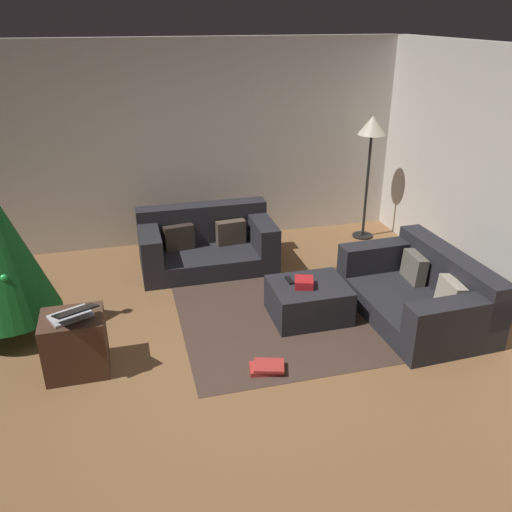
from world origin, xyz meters
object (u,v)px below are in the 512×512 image
object	(u,v)px
side_table	(75,344)
tv_remote	(290,280)
ottoman	(308,301)
gift_box	(304,283)
couch_right	(423,293)
couch_left	(206,243)
corner_lamp	(372,135)
laptop	(72,314)
book_stack	(267,367)

from	to	relation	value
side_table	tv_remote	bearing A→B (deg)	12.64
ottoman	side_table	distance (m)	2.28
ottoman	gift_box	bearing A→B (deg)	-163.30
couch_right	ottoman	distance (m)	1.17
couch_left	side_table	xyz separation A→B (m)	(-1.45, -1.84, -0.01)
tv_remote	side_table	distance (m)	2.14
ottoman	gift_box	xyz separation A→B (m)	(-0.06, -0.02, 0.23)
ottoman	corner_lamp	world-z (taller)	corner_lamp
corner_lamp	laptop	bearing A→B (deg)	-148.94
couch_right	tv_remote	size ratio (longest dim) A/B	10.21
corner_lamp	couch_left	bearing A→B (deg)	-171.46
book_stack	corner_lamp	xyz separation A→B (m)	(2.12, 2.61, 1.38)
couch_left	gift_box	distance (m)	1.68
side_table	laptop	xyz separation A→B (m)	(0.02, -0.05, 0.32)
couch_right	gift_box	world-z (taller)	couch_right
side_table	corner_lamp	xyz separation A→B (m)	(3.72, 2.18, 1.15)
tv_remote	couch_right	bearing A→B (deg)	-18.28
couch_left	gift_box	size ratio (longest dim) A/B	8.39
tv_remote	corner_lamp	distance (m)	2.58
ottoman	side_table	size ratio (longest dim) A/B	1.41
couch_right	corner_lamp	distance (m)	2.42
tv_remote	side_table	xyz separation A→B (m)	(-2.09, -0.47, -0.11)
gift_box	tv_remote	distance (m)	0.18
ottoman	laptop	distance (m)	2.30
laptop	side_table	bearing A→B (deg)	113.93
couch_left	book_stack	size ratio (longest dim) A/B	4.78
gift_box	tv_remote	world-z (taller)	gift_box
book_stack	corner_lamp	world-z (taller)	corner_lamp
ottoman	tv_remote	bearing A→B (deg)	144.23
couch_right	book_stack	world-z (taller)	couch_right
couch_right	laptop	world-z (taller)	laptop
book_stack	ottoman	bearing A→B (deg)	50.04
book_stack	couch_left	bearing A→B (deg)	93.64
couch_right	corner_lamp	xyz separation A→B (m)	(0.33, 2.10, 1.16)
couch_left	ottoman	bearing A→B (deg)	118.17
ottoman	gift_box	size ratio (longest dim) A/B	4.01
couch_left	side_table	world-z (taller)	couch_left
side_table	gift_box	bearing A→B (deg)	8.51
couch_left	tv_remote	bearing A→B (deg)	114.72
laptop	book_stack	distance (m)	1.72
book_stack	tv_remote	bearing A→B (deg)	61.64
ottoman	laptop	size ratio (longest dim) A/B	1.63
side_table	couch_left	bearing A→B (deg)	51.63
couch_left	corner_lamp	bearing A→B (deg)	-171.54
couch_right	corner_lamp	bearing A→B (deg)	-11.04
gift_box	laptop	distance (m)	2.21
corner_lamp	ottoman	bearing A→B (deg)	-128.71
gift_box	side_table	distance (m)	2.22
gift_box	corner_lamp	bearing A→B (deg)	50.40
book_stack	corner_lamp	distance (m)	3.64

